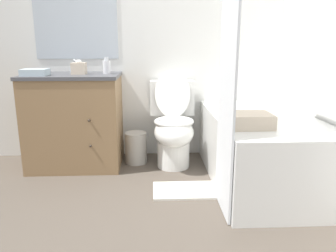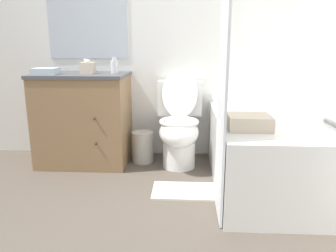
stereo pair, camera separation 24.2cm
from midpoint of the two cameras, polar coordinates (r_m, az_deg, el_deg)
name	(u,v)px [view 1 (the left image)]	position (r m, az deg, el deg)	size (l,w,h in m)	color
ground_plane	(167,242)	(1.98, -3.89, -19.59)	(14.00, 14.00, 0.00)	brown
wall_back	(159,27)	(3.25, -3.84, 16.77)	(8.00, 0.06, 2.50)	silver
wall_right	(329,22)	(2.70, 23.85, 16.21)	(0.05, 2.57, 2.50)	silver
vanity_cabinet	(75,119)	(3.12, -18.01, 1.08)	(0.83, 0.60, 0.84)	olive
sink_faucet	(77,68)	(3.25, -17.69, 9.54)	(0.14, 0.12, 0.12)	silver
toilet	(173,126)	(2.97, -1.42, 0.04)	(0.42, 0.65, 0.87)	white
bathtub	(260,148)	(2.73, 13.27, -3.82)	(0.77, 1.45, 0.55)	white
shower_curtain	(228,67)	(2.05, 7.05, 10.15)	(0.02, 0.43, 1.91)	white
wastebasket	(136,148)	(3.12, -7.84, -3.79)	(0.20, 0.20, 0.29)	#B7B2A8
tissue_box	(79,68)	(3.01, -17.53, 9.57)	(0.12, 0.11, 0.12)	beige
soap_dispenser	(107,67)	(2.99, -12.97, 10.04)	(0.07, 0.07, 0.14)	silver
hand_towel_folded	(35,72)	(3.01, -24.34, 8.52)	(0.21, 0.17, 0.05)	silver
bath_towel_folded	(250,120)	(2.26, 11.19, 0.98)	(0.28, 0.25, 0.10)	beige
bath_mat	(186,190)	(2.55, 0.33, -11.19)	(0.50, 0.31, 0.02)	silver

